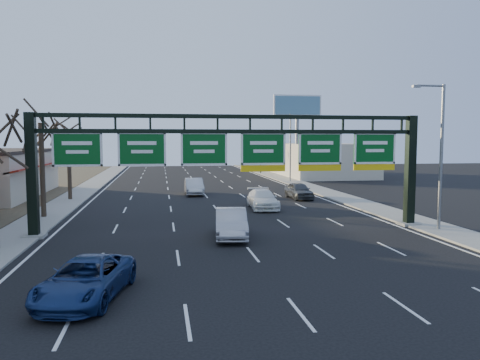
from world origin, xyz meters
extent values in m
plane|color=black|center=(0.00, 0.00, 0.00)|extent=(160.00, 160.00, 0.00)
cube|color=gray|center=(-12.80, 20.00, 0.06)|extent=(3.00, 120.00, 0.12)
cube|color=gray|center=(12.80, 20.00, 0.06)|extent=(3.00, 120.00, 0.12)
cube|color=white|center=(0.00, 20.00, 0.01)|extent=(21.60, 120.00, 0.01)
cube|color=black|center=(-11.70, 8.00, 3.60)|extent=(0.55, 0.55, 7.20)
cube|color=gray|center=(-11.70, 8.00, 0.10)|extent=(1.20, 1.20, 0.20)
cube|color=black|center=(11.70, 8.00, 3.60)|extent=(0.55, 0.55, 7.20)
cube|color=gray|center=(11.70, 8.00, 0.10)|extent=(1.20, 1.20, 0.20)
cube|color=black|center=(0.00, 8.00, 7.05)|extent=(23.40, 0.25, 0.25)
cube|color=black|center=(0.00, 8.00, 6.15)|extent=(23.40, 0.25, 0.25)
cube|color=#054B17|center=(-9.17, 8.00, 5.10)|extent=(2.80, 0.10, 2.00)
cube|color=#054B17|center=(-5.50, 8.00, 5.10)|extent=(2.80, 0.10, 2.00)
cube|color=#054B17|center=(-1.83, 8.00, 5.10)|extent=(2.80, 0.10, 2.00)
cube|color=#054B17|center=(1.83, 8.00, 5.10)|extent=(2.80, 0.10, 2.00)
cube|color=yellow|center=(1.83, 8.00, 3.88)|extent=(2.80, 0.10, 0.40)
cube|color=#054B17|center=(5.50, 8.00, 5.10)|extent=(2.80, 0.10, 2.00)
cube|color=yellow|center=(5.50, 8.00, 3.88)|extent=(2.80, 0.10, 0.40)
cube|color=#054B17|center=(9.17, 8.00, 5.10)|extent=(2.80, 0.10, 2.00)
cube|color=yellow|center=(9.17, 8.00, 3.88)|extent=(2.80, 0.10, 0.40)
cube|color=maroon|center=(-16.40, 29.00, 3.00)|extent=(1.20, 18.00, 0.40)
cube|color=beige|center=(20.00, 50.00, 2.50)|extent=(12.00, 20.00, 5.00)
cylinder|color=#2F231A|center=(-12.80, 15.00, 3.54)|extent=(0.36, 0.36, 6.84)
cylinder|color=#2F231A|center=(-12.80, 25.00, 3.35)|extent=(0.36, 0.36, 6.46)
cylinder|color=slate|center=(12.60, 6.00, 4.62)|extent=(0.20, 0.20, 9.00)
cylinder|color=slate|center=(11.70, 6.00, 9.02)|extent=(1.80, 0.12, 0.12)
cube|color=slate|center=(10.80, 6.00, 8.97)|extent=(0.50, 0.22, 0.15)
cylinder|color=slate|center=(12.60, 40.00, 4.62)|extent=(0.20, 0.20, 9.00)
cylinder|color=slate|center=(11.70, 40.00, 9.02)|extent=(1.80, 0.12, 0.12)
cube|color=slate|center=(10.80, 40.00, 8.97)|extent=(0.50, 0.22, 0.15)
cylinder|color=slate|center=(15.00, 45.00, 4.50)|extent=(0.50, 0.50, 9.00)
cube|color=slate|center=(15.00, 45.00, 9.00)|extent=(3.00, 0.30, 0.20)
cube|color=white|center=(15.00, 45.00, 10.50)|extent=(7.00, 0.30, 3.00)
cube|color=teal|center=(15.00, 44.80, 10.50)|extent=(6.60, 0.05, 2.60)
cylinder|color=black|center=(11.80, 55.00, 3.50)|extent=(0.18, 0.18, 7.00)
cylinder|color=black|center=(8.00, 55.00, 6.80)|extent=(7.60, 0.14, 0.14)
imported|color=black|center=(6.00, 55.00, 6.00)|extent=(0.20, 0.20, 1.00)
imported|color=black|center=(2.00, 55.00, 6.00)|extent=(0.54, 0.54, 1.62)
imported|color=navy|center=(-7.11, -3.37, 0.72)|extent=(3.49, 5.61, 1.45)
imported|color=#A1A1A5|center=(-0.46, 6.12, 0.83)|extent=(2.32, 5.21, 1.66)
imported|color=white|center=(3.77, 16.93, 0.77)|extent=(2.42, 5.40, 1.54)
imported|color=#424547|center=(8.57, 22.61, 0.78)|extent=(1.98, 4.62, 1.56)
imported|color=#B7B8BC|center=(-1.09, 27.56, 0.83)|extent=(1.77, 5.05, 1.66)
camera|label=1|loc=(-4.42, -20.26, 5.68)|focal=35.00mm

